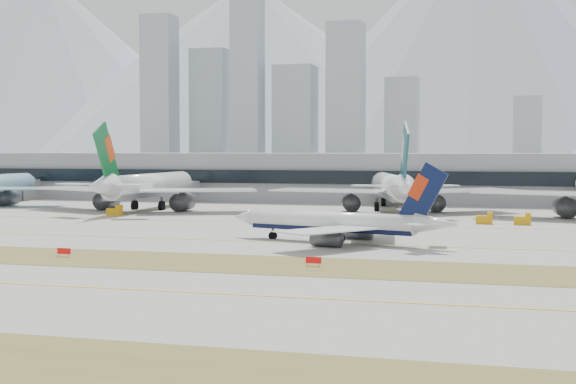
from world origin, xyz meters
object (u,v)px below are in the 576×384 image
(terminal, at_px, (348,177))
(widebody_eva, at_px, (146,187))
(taxiing_airliner, at_px, (339,223))
(widebody_cathay, at_px, (392,188))

(terminal, bearing_deg, widebody_eva, -127.54)
(widebody_eva, relative_size, terminal, 0.23)
(taxiing_airliner, bearing_deg, widebody_cathay, -75.12)
(terminal, bearing_deg, widebody_cathay, -66.12)
(widebody_eva, xyz_separation_m, terminal, (43.93, 57.17, 1.38))
(widebody_cathay, bearing_deg, terminal, 9.22)
(taxiing_airliner, xyz_separation_m, widebody_cathay, (-0.60, 73.26, 2.65))
(widebody_eva, height_order, terminal, widebody_eva)
(taxiing_airliner, height_order, terminal, terminal)
(widebody_eva, height_order, widebody_cathay, widebody_eva)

